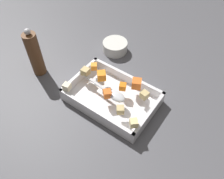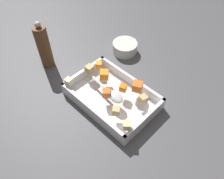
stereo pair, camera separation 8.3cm
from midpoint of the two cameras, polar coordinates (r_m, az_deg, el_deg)
name	(u,v)px [view 2 (the right image)]	position (r m, az deg, el deg)	size (l,w,h in m)	color
ground_plane	(116,100)	(0.88, 3.76, -2.82)	(4.00, 4.00, 0.00)	#4C4C51
baking_dish	(112,98)	(0.87, 2.74, -2.19)	(0.33, 0.22, 0.05)	silver
carrot_chunk_back_center	(104,75)	(0.87, 0.80, 3.55)	(0.03, 0.03, 0.03)	orange
carrot_chunk_heap_top	(138,86)	(0.84, 9.15, 0.58)	(0.03, 0.03, 0.03)	orange
carrot_chunk_corner_sw	(99,65)	(0.92, -0.65, 5.97)	(0.02, 0.02, 0.02)	orange
carrot_chunk_corner_se	(123,88)	(0.84, 5.61, 0.25)	(0.02, 0.02, 0.02)	orange
carrot_chunk_center	(106,93)	(0.82, 1.53, -1.05)	(0.03, 0.03, 0.03)	orange
potato_chunk_corner_nw	(69,81)	(0.86, -7.94, 1.81)	(0.02, 0.02, 0.02)	beige
potato_chunk_front_center	(116,111)	(0.77, 4.11, -5.41)	(0.02, 0.02, 0.02)	tan
potato_chunk_rim_edge	(127,125)	(0.75, 6.90, -8.98)	(0.03, 0.03, 0.03)	#E0CC89
potato_chunk_near_right	(143,99)	(0.82, 10.63, -2.44)	(0.03, 0.03, 0.03)	tan
potato_chunk_heap_side	(90,69)	(0.90, -2.83, 5.03)	(0.03, 0.03, 0.03)	tan
serving_spoon	(113,95)	(0.82, 3.12, -1.42)	(0.23, 0.05, 0.02)	silver
pepper_mill	(44,47)	(0.98, -14.15, 10.10)	(0.05, 0.05, 0.21)	brown
small_prep_bowl	(125,47)	(1.07, 5.46, 10.21)	(0.11, 0.11, 0.05)	silver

